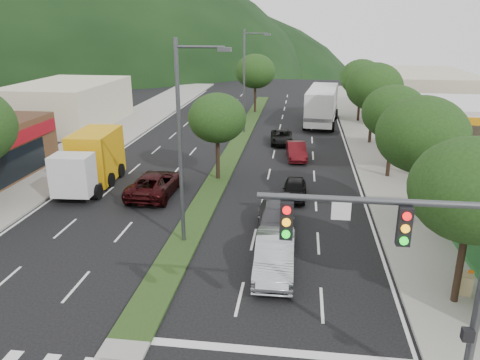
# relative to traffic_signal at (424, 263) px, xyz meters

# --- Properties ---
(ground) EXTENTS (160.00, 160.00, 0.00)m
(ground) POSITION_rel_traffic_signal_xyz_m (-9.03, 1.54, -4.65)
(ground) COLOR black
(ground) RESTS_ON ground
(sidewalk_right) EXTENTS (5.00, 90.00, 0.15)m
(sidewalk_right) POSITION_rel_traffic_signal_xyz_m (3.47, 26.54, -4.57)
(sidewalk_right) COLOR gray
(sidewalk_right) RESTS_ON ground
(sidewalk_left) EXTENTS (6.00, 90.00, 0.15)m
(sidewalk_left) POSITION_rel_traffic_signal_xyz_m (-22.03, 26.54, -4.57)
(sidewalk_left) COLOR gray
(sidewalk_left) RESTS_ON ground
(median) EXTENTS (1.60, 56.00, 0.12)m
(median) POSITION_rel_traffic_signal_xyz_m (-9.03, 29.54, -4.59)
(median) COLOR #1D3714
(median) RESTS_ON ground
(traffic_signal) EXTENTS (6.12, 0.40, 7.00)m
(traffic_signal) POSITION_rel_traffic_signal_xyz_m (0.00, 0.00, 0.00)
(traffic_signal) COLOR #47494C
(traffic_signal) RESTS_ON ground
(bldg_left_far) EXTENTS (9.00, 14.00, 4.60)m
(bldg_left_far) POSITION_rel_traffic_signal_xyz_m (-28.03, 35.54, -2.35)
(bldg_left_far) COLOR beige
(bldg_left_far) RESTS_ON ground
(bldg_right_far) EXTENTS (10.00, 16.00, 5.20)m
(bldg_right_far) POSITION_rel_traffic_signal_xyz_m (10.47, 45.54, -2.05)
(bldg_right_far) COLOR beige
(bldg_right_far) RESTS_ON ground
(tree_r_a) EXTENTS (4.60, 4.60, 6.63)m
(tree_r_a) POSITION_rel_traffic_signal_xyz_m (2.97, 5.54, 0.17)
(tree_r_a) COLOR black
(tree_r_a) RESTS_ON sidewalk_right
(tree_r_b) EXTENTS (4.80, 4.80, 6.94)m
(tree_r_b) POSITION_rel_traffic_signal_xyz_m (2.97, 13.54, 0.39)
(tree_r_b) COLOR black
(tree_r_b) RESTS_ON sidewalk_right
(tree_r_c) EXTENTS (4.40, 4.40, 6.48)m
(tree_r_c) POSITION_rel_traffic_signal_xyz_m (2.97, 21.54, 0.10)
(tree_r_c) COLOR black
(tree_r_c) RESTS_ON sidewalk_right
(tree_r_d) EXTENTS (5.00, 5.00, 7.17)m
(tree_r_d) POSITION_rel_traffic_signal_xyz_m (2.97, 31.54, 0.54)
(tree_r_d) COLOR black
(tree_r_d) RESTS_ON sidewalk_right
(tree_r_e) EXTENTS (4.60, 4.60, 6.71)m
(tree_r_e) POSITION_rel_traffic_signal_xyz_m (2.97, 41.54, 0.25)
(tree_r_e) COLOR black
(tree_r_e) RESTS_ON sidewalk_right
(tree_med_near) EXTENTS (4.00, 4.00, 6.02)m
(tree_med_near) POSITION_rel_traffic_signal_xyz_m (-9.03, 19.54, -0.22)
(tree_med_near) COLOR black
(tree_med_near) RESTS_ON median
(tree_med_far) EXTENTS (4.80, 4.80, 6.94)m
(tree_med_far) POSITION_rel_traffic_signal_xyz_m (-9.03, 45.54, 0.36)
(tree_med_far) COLOR black
(tree_med_far) RESTS_ON median
(streetlight_near) EXTENTS (2.60, 0.25, 10.00)m
(streetlight_near) POSITION_rel_traffic_signal_xyz_m (-8.82, 9.54, 0.94)
(streetlight_near) COLOR #47494C
(streetlight_near) RESTS_ON ground
(streetlight_mid) EXTENTS (2.60, 0.25, 10.00)m
(streetlight_mid) POSITION_rel_traffic_signal_xyz_m (-8.82, 34.54, 0.94)
(streetlight_mid) COLOR #47494C
(streetlight_mid) RESTS_ON ground
(sedan_silver) EXTENTS (1.81, 4.91, 1.61)m
(sedan_silver) POSITION_rel_traffic_signal_xyz_m (-4.27, 7.10, -3.84)
(sedan_silver) COLOR #A5A7AD
(sedan_silver) RESTS_ON ground
(suv_maroon) EXTENTS (2.72, 5.69, 1.57)m
(suv_maroon) POSITION_rel_traffic_signal_xyz_m (-12.48, 15.97, -3.86)
(suv_maroon) COLOR black
(suv_maroon) RESTS_ON ground
(car_queue_a) EXTENTS (1.56, 3.65, 1.23)m
(car_queue_a) POSITION_rel_traffic_signal_xyz_m (-3.57, 16.50, -4.03)
(car_queue_a) COLOR black
(car_queue_a) RESTS_ON ground
(car_queue_b) EXTENTS (2.29, 4.93, 1.39)m
(car_queue_b) POSITION_rel_traffic_signal_xyz_m (-4.47, 11.50, -3.95)
(car_queue_b) COLOR #454449
(car_queue_b) RESTS_ON ground
(car_queue_c) EXTENTS (1.88, 4.29, 1.37)m
(car_queue_c) POSITION_rel_traffic_signal_xyz_m (-3.62, 25.55, -3.96)
(car_queue_c) COLOR #4D0C11
(car_queue_c) RESTS_ON ground
(car_queue_d) EXTENTS (2.26, 4.39, 1.18)m
(car_queue_d) POSITION_rel_traffic_signal_xyz_m (-5.05, 30.55, -4.05)
(car_queue_d) COLOR black
(car_queue_d) RESTS_ON ground
(box_truck) EXTENTS (3.18, 7.37, 3.56)m
(box_truck) POSITION_rel_traffic_signal_xyz_m (-17.28, 17.33, -2.96)
(box_truck) COLOR silver
(box_truck) RESTS_ON ground
(motorhome) EXTENTS (4.13, 10.39, 3.89)m
(motorhome) POSITION_rel_traffic_signal_xyz_m (-1.17, 39.92, -2.57)
(motorhome) COLOR silver
(motorhome) RESTS_ON ground
(a_frame_sign) EXTENTS (0.73, 0.78, 1.26)m
(a_frame_sign) POSITION_rel_traffic_signal_xyz_m (3.49, 6.04, -3.94)
(a_frame_sign) COLOR tan
(a_frame_sign) RESTS_ON sidewalk_right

